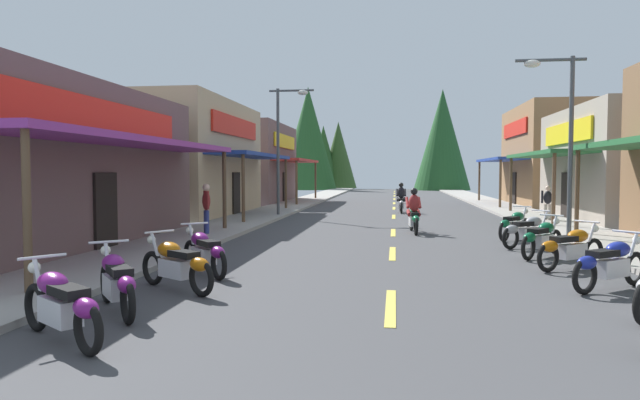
{
  "coord_description": "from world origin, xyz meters",
  "views": [
    {
      "loc": [
        0.06,
        -0.76,
        2.11
      ],
      "look_at": [
        -3.03,
        22.06,
        0.95
      ],
      "focal_mm": 31.23,
      "sensor_mm": 36.0,
      "label": 1
    }
  ],
  "objects_px": {
    "motorcycle_parked_right_5": "(528,230)",
    "motorcycle_parked_right_6": "(515,224)",
    "streetlamp_left": "(285,133)",
    "motorcycle_parked_right_4": "(542,238)",
    "streetlamp_right": "(560,119)",
    "rider_cruising_trailing": "(401,200)",
    "motorcycle_parked_left_3": "(204,251)",
    "rider_cruising_lead": "(414,214)",
    "motorcycle_parked_left_0": "(61,304)",
    "motorcycle_parked_left_2": "(177,264)",
    "motorcycle_parked_left_1": "(117,281)",
    "pedestrian_browsing": "(548,201)",
    "motorcycle_parked_right_3": "(571,247)",
    "pedestrian_by_shop": "(206,206)",
    "motorcycle_parked_right_2": "(610,263)"
  },
  "relations": [
    {
      "from": "motorcycle_parked_right_3",
      "to": "motorcycle_parked_left_3",
      "type": "bearing_deg",
      "value": 155.71
    },
    {
      "from": "motorcycle_parked_left_0",
      "to": "pedestrian_by_shop",
      "type": "distance_m",
      "value": 11.29
    },
    {
      "from": "motorcycle_parked_right_6",
      "to": "motorcycle_parked_left_3",
      "type": "distance_m",
      "value": 10.3
    },
    {
      "from": "rider_cruising_lead",
      "to": "streetlamp_left",
      "type": "bearing_deg",
      "value": 38.7
    },
    {
      "from": "motorcycle_parked_right_2",
      "to": "motorcycle_parked_right_3",
      "type": "xyz_separation_m",
      "value": [
        -0.04,
        2.13,
        0.0
      ]
    },
    {
      "from": "motorcycle_parked_right_3",
      "to": "motorcycle_parked_left_2",
      "type": "xyz_separation_m",
      "value": [
        -7.61,
        -3.22,
        0.0
      ]
    },
    {
      "from": "motorcycle_parked_right_4",
      "to": "motorcycle_parked_right_5",
      "type": "bearing_deg",
      "value": 35.94
    },
    {
      "from": "motorcycle_parked_left_3",
      "to": "rider_cruising_lead",
      "type": "distance_m",
      "value": 9.61
    },
    {
      "from": "motorcycle_parked_right_3",
      "to": "motorcycle_parked_right_5",
      "type": "xyz_separation_m",
      "value": [
        -0.08,
        3.52,
        0.0
      ]
    },
    {
      "from": "motorcycle_parked_right_6",
      "to": "motorcycle_parked_right_4",
      "type": "bearing_deg",
      "value": -145.7
    },
    {
      "from": "streetlamp_left",
      "to": "motorcycle_parked_right_3",
      "type": "relative_size",
      "value": 3.37
    },
    {
      "from": "rider_cruising_lead",
      "to": "pedestrian_browsing",
      "type": "relative_size",
      "value": 1.38
    },
    {
      "from": "rider_cruising_lead",
      "to": "pedestrian_by_shop",
      "type": "distance_m",
      "value": 7.03
    },
    {
      "from": "streetlamp_right",
      "to": "motorcycle_parked_left_2",
      "type": "xyz_separation_m",
      "value": [
        -8.84,
        -8.64,
        -3.24
      ]
    },
    {
      "from": "motorcycle_parked_left_3",
      "to": "pedestrian_browsing",
      "type": "relative_size",
      "value": 1.07
    },
    {
      "from": "motorcycle_parked_right_3",
      "to": "motorcycle_parked_left_0",
      "type": "bearing_deg",
      "value": -177.87
    },
    {
      "from": "motorcycle_parked_right_2",
      "to": "rider_cruising_lead",
      "type": "height_order",
      "value": "rider_cruising_lead"
    },
    {
      "from": "streetlamp_right",
      "to": "motorcycle_parked_right_2",
      "type": "bearing_deg",
      "value": -98.96
    },
    {
      "from": "streetlamp_right",
      "to": "rider_cruising_trailing",
      "type": "bearing_deg",
      "value": 112.97
    },
    {
      "from": "motorcycle_parked_right_2",
      "to": "motorcycle_parked_right_5",
      "type": "relative_size",
      "value": 1.01
    },
    {
      "from": "pedestrian_by_shop",
      "to": "motorcycle_parked_right_6",
      "type": "bearing_deg",
      "value": 152.3
    },
    {
      "from": "motorcycle_parked_left_2",
      "to": "motorcycle_parked_right_3",
      "type": "bearing_deg",
      "value": -123.12
    },
    {
      "from": "motorcycle_parked_left_3",
      "to": "motorcycle_parked_right_4",
      "type": "bearing_deg",
      "value": -107.37
    },
    {
      "from": "rider_cruising_trailing",
      "to": "motorcycle_parked_right_3",
      "type": "bearing_deg",
      "value": -169.28
    },
    {
      "from": "rider_cruising_trailing",
      "to": "pedestrian_by_shop",
      "type": "height_order",
      "value": "pedestrian_by_shop"
    },
    {
      "from": "streetlamp_right",
      "to": "pedestrian_by_shop",
      "type": "relative_size",
      "value": 3.25
    },
    {
      "from": "streetlamp_right",
      "to": "motorcycle_parked_left_2",
      "type": "distance_m",
      "value": 12.78
    },
    {
      "from": "rider_cruising_lead",
      "to": "motorcycle_parked_right_6",
      "type": "bearing_deg",
      "value": -120.26
    },
    {
      "from": "motorcycle_parked_right_5",
      "to": "motorcycle_parked_right_6",
      "type": "bearing_deg",
      "value": 51.13
    },
    {
      "from": "streetlamp_right",
      "to": "pedestrian_by_shop",
      "type": "height_order",
      "value": "streetlamp_right"
    },
    {
      "from": "streetlamp_left",
      "to": "motorcycle_parked_right_4",
      "type": "relative_size",
      "value": 3.45
    },
    {
      "from": "streetlamp_right",
      "to": "pedestrian_browsing",
      "type": "distance_m",
      "value": 6.92
    },
    {
      "from": "streetlamp_right",
      "to": "motorcycle_parked_left_3",
      "type": "distance_m",
      "value": 11.82
    },
    {
      "from": "streetlamp_left",
      "to": "motorcycle_parked_left_1",
      "type": "bearing_deg",
      "value": -86.74
    },
    {
      "from": "motorcycle_parked_left_3",
      "to": "pedestrian_browsing",
      "type": "distance_m",
      "value": 16.73
    },
    {
      "from": "motorcycle_parked_left_0",
      "to": "motorcycle_parked_left_2",
      "type": "bearing_deg",
      "value": -59.75
    },
    {
      "from": "streetlamp_right",
      "to": "rider_cruising_trailing",
      "type": "distance_m",
      "value": 12.42
    },
    {
      "from": "rider_cruising_trailing",
      "to": "motorcycle_parked_right_5",
      "type": "bearing_deg",
      "value": -166.53
    },
    {
      "from": "motorcycle_parked_right_4",
      "to": "motorcycle_parked_left_3",
      "type": "relative_size",
      "value": 1.04
    },
    {
      "from": "motorcycle_parked_right_5",
      "to": "rider_cruising_trailing",
      "type": "height_order",
      "value": "rider_cruising_trailing"
    },
    {
      "from": "rider_cruising_lead",
      "to": "pedestrian_browsing",
      "type": "distance_m",
      "value": 7.42
    },
    {
      "from": "rider_cruising_lead",
      "to": "motorcycle_parked_right_4",
      "type": "bearing_deg",
      "value": -153.96
    },
    {
      "from": "motorcycle_parked_left_2",
      "to": "rider_cruising_lead",
      "type": "relative_size",
      "value": 0.85
    },
    {
      "from": "motorcycle_parked_right_4",
      "to": "motorcycle_parked_left_2",
      "type": "distance_m",
      "value": 8.93
    },
    {
      "from": "motorcycle_parked_right_4",
      "to": "motorcycle_parked_right_5",
      "type": "height_order",
      "value": "same"
    },
    {
      "from": "motorcycle_parked_left_1",
      "to": "motorcycle_parked_right_2",
      "type": "bearing_deg",
      "value": -110.27
    },
    {
      "from": "motorcycle_parked_right_6",
      "to": "streetlamp_right",
      "type": "bearing_deg",
      "value": -49.46
    },
    {
      "from": "pedestrian_by_shop",
      "to": "pedestrian_browsing",
      "type": "xyz_separation_m",
      "value": [
        12.39,
        6.8,
        -0.12
      ]
    },
    {
      "from": "motorcycle_parked_left_0",
      "to": "pedestrian_browsing",
      "type": "height_order",
      "value": "pedestrian_browsing"
    },
    {
      "from": "motorcycle_parked_right_5",
      "to": "pedestrian_browsing",
      "type": "relative_size",
      "value": 1.12
    }
  ]
}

